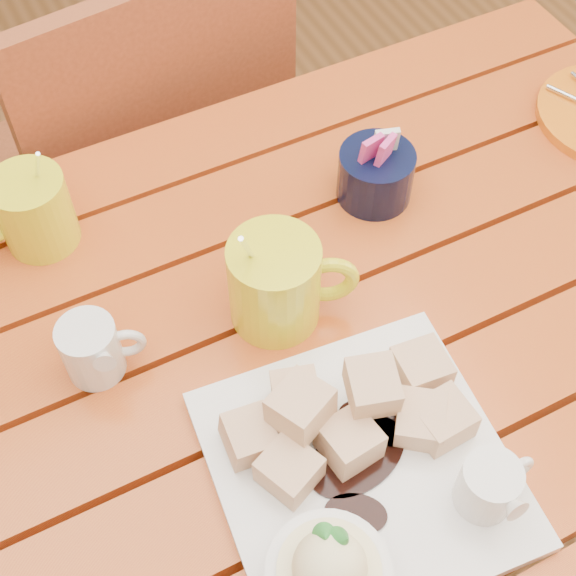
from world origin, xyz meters
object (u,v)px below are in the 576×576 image
table (299,402)px  chair_far (149,163)px  dessert_plate (358,484)px  coffee_mug_left (32,211)px  coffee_mug_right (278,282)px

table → chair_far: chair_far is taller
chair_far → dessert_plate: bearing=79.4°
table → coffee_mug_left: (-0.20, 0.28, 0.16)m
coffee_mug_left → chair_far: size_ratio=0.16×
table → coffee_mug_right: 0.17m
coffee_mug_left → dessert_plate: bearing=-65.1°
dessert_plate → coffee_mug_right: coffee_mug_right is taller
dessert_plate → coffee_mug_left: (-0.17, 0.44, 0.02)m
dessert_plate → chair_far: (0.04, 0.74, -0.28)m
dessert_plate → coffee_mug_left: bearing=111.2°
dessert_plate → table: bearing=81.0°
coffee_mug_right → chair_far: size_ratio=0.18×
table → chair_far: 0.60m
coffee_mug_right → coffee_mug_left: bearing=154.5°
table → chair_far: size_ratio=1.34×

